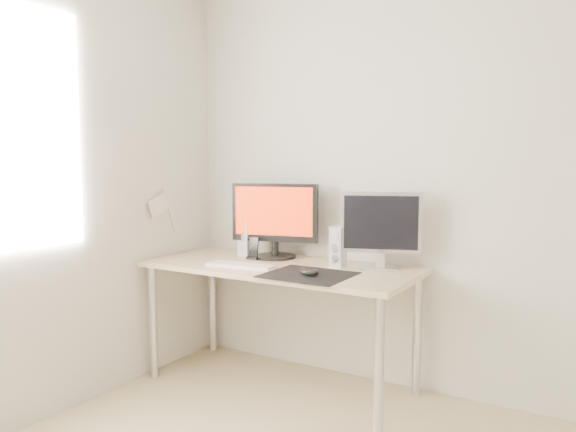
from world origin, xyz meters
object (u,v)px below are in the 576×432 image
at_px(mouse, 309,272).
at_px(keyboard, 241,265).
at_px(second_monitor, 381,227).
at_px(main_monitor, 275,218).
at_px(speaker_left, 246,238).
at_px(desk, 280,278).
at_px(phone_dock, 254,252).
at_px(speaker_right, 338,247).

distance_m(mouse, keyboard, 0.47).
distance_m(second_monitor, keyboard, 0.83).
relative_size(mouse, main_monitor, 0.20).
bearing_deg(speaker_left, keyboard, -59.40).
xyz_separation_m(desk, phone_dock, (-0.24, 0.08, 0.12)).
height_order(main_monitor, speaker_left, main_monitor).
bearing_deg(desk, phone_dock, 161.47).
xyz_separation_m(mouse, main_monitor, (-0.45, 0.38, 0.23)).
relative_size(mouse, speaker_left, 0.46).
bearing_deg(mouse, speaker_right, 86.56).
bearing_deg(keyboard, speaker_right, 28.96).
xyz_separation_m(main_monitor, keyboard, (-0.02, -0.34, -0.25)).
height_order(speaker_right, keyboard, speaker_right).
xyz_separation_m(second_monitor, speaker_left, (-0.90, -0.03, -0.12)).
height_order(second_monitor, speaker_left, second_monitor).
distance_m(second_monitor, speaker_left, 0.91).
bearing_deg(second_monitor, main_monitor, -179.86).
xyz_separation_m(speaker_left, speaker_right, (0.67, -0.04, 0.00)).
distance_m(mouse, main_monitor, 0.63).
height_order(second_monitor, keyboard, second_monitor).
bearing_deg(speaker_right, desk, -161.23).
distance_m(mouse, desk, 0.38).
bearing_deg(main_monitor, second_monitor, 0.14).
height_order(speaker_right, phone_dock, speaker_right).
xyz_separation_m(mouse, second_monitor, (0.25, 0.38, 0.22)).
bearing_deg(phone_dock, main_monitor, 47.34).
height_order(main_monitor, keyboard, main_monitor).
height_order(desk, main_monitor, main_monitor).
distance_m(desk, phone_dock, 0.28).
relative_size(mouse, speaker_right, 0.46).
height_order(desk, second_monitor, second_monitor).
distance_m(speaker_left, phone_dock, 0.15).
xyz_separation_m(mouse, speaker_left, (-0.65, 0.35, 0.09)).
bearing_deg(speaker_right, main_monitor, 171.81).
bearing_deg(speaker_left, phone_dock, -32.60).
height_order(keyboard, phone_dock, phone_dock).
height_order(mouse, desk, mouse).
bearing_deg(desk, speaker_right, 18.77).
bearing_deg(keyboard, speaker_left, 120.60).
bearing_deg(desk, main_monitor, 129.70).
relative_size(desk, keyboard, 3.74).
height_order(mouse, main_monitor, main_monitor).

